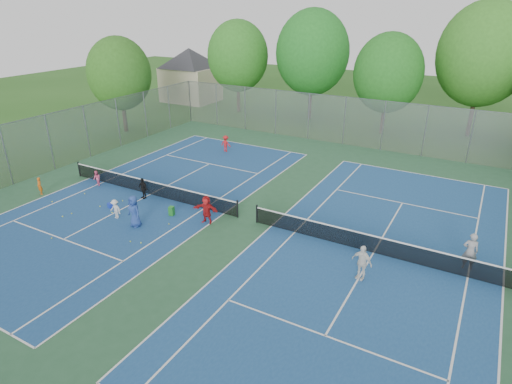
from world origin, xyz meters
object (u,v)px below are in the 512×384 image
instructor (470,251)px  ball_crate (111,205)px  net_left (150,188)px  net_right (374,245)px  ball_hopper (172,211)px

instructor → ball_crate: bearing=-1.0°
net_left → net_right: bearing=0.0°
instructor → net_right: bearing=-0.2°
net_left → ball_crate: net_left is taller
net_left → net_right: size_ratio=1.00×
net_left → instructor: size_ratio=7.19×
ball_crate → instructor: 19.03m
net_right → instructor: bearing=10.8°
ball_crate → instructor: instructor is taller
ball_crate → instructor: (18.73, 3.29, 0.75)m
ball_hopper → instructor: size_ratio=0.30×
ball_crate → net_left: bearing=73.7°
net_left → net_right: same height
net_right → ball_hopper: (-10.98, -1.59, -0.19)m
ball_hopper → ball_crate: bearing=-165.9°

